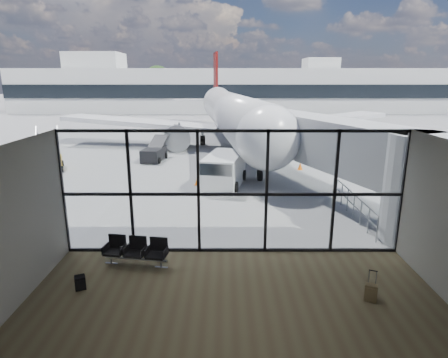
{
  "coord_description": "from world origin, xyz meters",
  "views": [
    {
      "loc": [
        -0.27,
        -12.61,
        6.13
      ],
      "look_at": [
        -0.3,
        3.0,
        1.95
      ],
      "focal_mm": 30.0,
      "sensor_mm": 36.0,
      "label": 1
    }
  ],
  "objects_px": {
    "belt_loader": "(154,153)",
    "mobile_stairs": "(49,162)",
    "airliner": "(231,113)",
    "backpack": "(80,283)",
    "service_van": "(224,170)",
    "suitcase": "(371,293)",
    "seating_row": "(137,249)"
  },
  "relations": [
    {
      "from": "seating_row",
      "to": "belt_loader",
      "type": "height_order",
      "value": "belt_loader"
    },
    {
      "from": "airliner",
      "to": "belt_loader",
      "type": "distance_m",
      "value": 10.48
    },
    {
      "from": "service_van",
      "to": "belt_loader",
      "type": "relative_size",
      "value": 1.19
    },
    {
      "from": "mobile_stairs",
      "to": "service_van",
      "type": "bearing_deg",
      "value": -40.19
    },
    {
      "from": "belt_loader",
      "to": "mobile_stairs",
      "type": "bearing_deg",
      "value": -148.02
    },
    {
      "from": "airliner",
      "to": "belt_loader",
      "type": "relative_size",
      "value": 9.68
    },
    {
      "from": "suitcase",
      "to": "airliner",
      "type": "height_order",
      "value": "airliner"
    },
    {
      "from": "seating_row",
      "to": "airliner",
      "type": "xyz_separation_m",
      "value": [
        3.56,
        25.15,
        2.4
      ]
    },
    {
      "from": "backpack",
      "to": "suitcase",
      "type": "xyz_separation_m",
      "value": [
        8.47,
        -0.59,
        0.06
      ]
    },
    {
      "from": "airliner",
      "to": "service_van",
      "type": "bearing_deg",
      "value": -98.74
    },
    {
      "from": "service_van",
      "to": "belt_loader",
      "type": "distance_m",
      "value": 9.03
    },
    {
      "from": "seating_row",
      "to": "airliner",
      "type": "height_order",
      "value": "airliner"
    },
    {
      "from": "backpack",
      "to": "mobile_stairs",
      "type": "bearing_deg",
      "value": 93.99
    },
    {
      "from": "belt_loader",
      "to": "backpack",
      "type": "bearing_deg",
      "value": -79.54
    },
    {
      "from": "belt_loader",
      "to": "seating_row",
      "type": "bearing_deg",
      "value": -74.73
    },
    {
      "from": "airliner",
      "to": "suitcase",
      "type": "bearing_deg",
      "value": -88.98
    },
    {
      "from": "suitcase",
      "to": "airliner",
      "type": "relative_size",
      "value": 0.02
    },
    {
      "from": "service_van",
      "to": "belt_loader",
      "type": "xyz_separation_m",
      "value": [
        -5.41,
        7.22,
        -0.38
      ]
    },
    {
      "from": "backpack",
      "to": "mobile_stairs",
      "type": "height_order",
      "value": "mobile_stairs"
    },
    {
      "from": "backpack",
      "to": "belt_loader",
      "type": "relative_size",
      "value": 0.12
    },
    {
      "from": "seating_row",
      "to": "backpack",
      "type": "height_order",
      "value": "seating_row"
    },
    {
      "from": "backpack",
      "to": "belt_loader",
      "type": "height_order",
      "value": "belt_loader"
    },
    {
      "from": "backpack",
      "to": "seating_row",
      "type": "bearing_deg",
      "value": 27.77
    },
    {
      "from": "belt_loader",
      "to": "mobile_stairs",
      "type": "distance_m",
      "value": 7.45
    },
    {
      "from": "mobile_stairs",
      "to": "airliner",
      "type": "bearing_deg",
      "value": 20.02
    },
    {
      "from": "backpack",
      "to": "mobile_stairs",
      "type": "relative_size",
      "value": 0.13
    },
    {
      "from": "airliner",
      "to": "mobile_stairs",
      "type": "height_order",
      "value": "airliner"
    },
    {
      "from": "seating_row",
      "to": "backpack",
      "type": "relative_size",
      "value": 4.69
    },
    {
      "from": "airliner",
      "to": "mobile_stairs",
      "type": "bearing_deg",
      "value": -144.73
    },
    {
      "from": "suitcase",
      "to": "mobile_stairs",
      "type": "distance_m",
      "value": 22.88
    },
    {
      "from": "belt_loader",
      "to": "service_van",
      "type": "bearing_deg",
      "value": -46.21
    },
    {
      "from": "backpack",
      "to": "belt_loader",
      "type": "bearing_deg",
      "value": 70.38
    }
  ]
}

